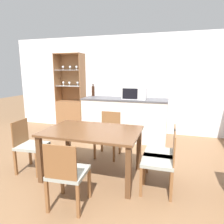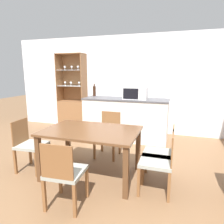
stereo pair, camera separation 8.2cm
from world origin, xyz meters
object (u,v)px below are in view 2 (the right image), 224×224
dining_chair_side_left_near (30,144)px  wine_bottle (94,91)px  display_cabinet (73,108)px  dining_chair_side_right_near (159,162)px  dining_table (91,136)px  microwave (136,93)px  dining_chair_head_near (64,173)px  dining_chair_head_far (108,134)px  dining_chair_side_right_far (161,154)px

dining_chair_side_left_near → wine_bottle: 2.36m
display_cabinet → dining_chair_side_right_near: (2.67, -2.53, -0.15)m
display_cabinet → dining_table: 2.90m
microwave → dining_chair_head_near: bearing=-96.5°
dining_chair_head_near → microwave: 2.76m
dining_chair_head_far → dining_chair_head_near: bearing=91.5°
dining_chair_head_near → wine_bottle: 3.09m
display_cabinet → dining_chair_side_right_near: size_ratio=2.49×
dining_table → dining_chair_side_left_near: dining_chair_side_left_near is taller
display_cabinet → wine_bottle: bearing=-19.7°
dining_chair_head_near → wine_bottle: size_ratio=2.66×
microwave → dining_chair_side_right_far: bearing=-66.9°
dining_table → dining_chair_side_right_near: dining_chair_side_right_near is taller
display_cabinet → dining_chair_side_left_near: size_ratio=2.49×
dining_table → dining_chair_side_right_near: 1.06m
dining_table → dining_chair_head_near: 0.82m
display_cabinet → dining_chair_side_right_far: (2.67, -2.25, -0.15)m
dining_chair_side_left_near → dining_chair_head_far: bearing=127.7°
dining_chair_head_far → wine_bottle: size_ratio=2.66×
dining_chair_side_left_near → microwave: (1.34, 2.01, 0.69)m
dining_chair_side_right_far → dining_chair_side_right_near: same height
dining_chair_head_far → dining_chair_side_right_far: bearing=149.3°
dining_chair_side_left_near → dining_chair_side_right_near: bearing=85.7°
dining_chair_side_right_far → dining_chair_head_near: bearing=132.6°
wine_bottle → display_cabinet: bearing=160.3°
display_cabinet → dining_table: size_ratio=1.47×
dining_chair_side_right_near → dining_chair_side_right_far: bearing=-0.4°
display_cabinet → dining_chair_side_right_near: bearing=-43.5°
wine_bottle → microwave: bearing=-12.0°
dining_chair_side_right_far → wine_bottle: bearing=44.1°
dining_table → dining_chair_side_right_far: dining_chair_side_right_far is taller
dining_chair_side_left_near → wine_bottle: wine_bottle is taller
dining_chair_side_right_near → wine_bottle: wine_bottle is taller
dining_chair_side_left_near → dining_chair_head_near: 1.22m
dining_chair_head_far → wine_bottle: 1.70m
dining_chair_side_right_near → wine_bottle: size_ratio=2.66×
dining_chair_side_right_near → microwave: (-0.73, 2.00, 0.69)m
dining_chair_side_left_near → wine_bottle: (0.21, 2.25, 0.69)m
display_cabinet → dining_chair_head_far: 2.29m
dining_chair_side_left_near → dining_chair_head_near: bearing=53.6°
dining_chair_side_right_far → dining_chair_side_right_near: bearing=-179.5°
dining_chair_head_far → dining_chair_head_near: same height
display_cabinet → dining_chair_side_right_near: display_cabinet is taller
dining_chair_side_left_near → dining_chair_side_right_far: bearing=93.4°
wine_bottle → dining_chair_side_left_near: bearing=-95.3°
dining_chair_side_right_far → microwave: 1.99m
dining_chair_head_near → dining_chair_side_right_far: bearing=38.1°
dining_chair_head_far → dining_chair_side_right_near: size_ratio=1.00×
dining_chair_head_near → display_cabinet: bearing=113.2°
microwave → display_cabinet: bearing=164.7°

